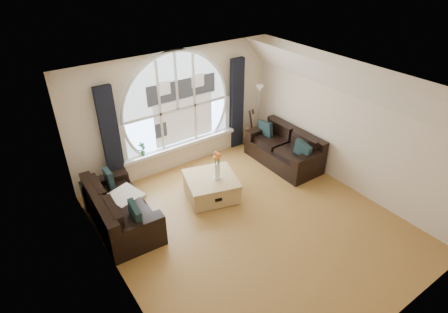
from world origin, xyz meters
TOP-DOWN VIEW (x-y plane):
  - ground at (0.00, 0.00)m, footprint 5.00×5.50m
  - ceiling at (0.00, 0.00)m, footprint 5.00×5.50m
  - wall_back at (0.00, 2.75)m, footprint 5.00×0.01m
  - wall_front at (0.00, -2.75)m, footprint 5.00×0.01m
  - wall_left at (-2.50, 0.00)m, footprint 0.01×5.50m
  - wall_right at (2.50, 0.00)m, footprint 0.01×5.50m
  - attic_slope at (2.20, 0.00)m, footprint 0.92×5.50m
  - arched_window at (0.00, 2.72)m, footprint 2.60×0.06m
  - window_sill at (0.00, 2.65)m, footprint 2.90×0.22m
  - window_frame at (0.00, 2.69)m, footprint 2.76×0.08m
  - neighbor_house at (0.15, 2.71)m, footprint 1.70×0.02m
  - curtain_left at (-1.60, 2.63)m, footprint 0.35×0.12m
  - curtain_right at (1.60, 2.63)m, footprint 0.35×0.12m
  - sofa_left at (-2.00, 1.37)m, footprint 1.01×1.89m
  - sofa_right at (1.99, 1.27)m, footprint 0.93×1.84m
  - coffee_chest at (-0.14, 1.17)m, footprint 1.25×1.25m
  - throw_blanket at (-1.85, 1.51)m, footprint 0.69×0.69m
  - vase_flowers at (-0.04, 1.08)m, footprint 0.24×0.24m
  - floor_lamp at (2.11, 2.39)m, footprint 0.24×0.24m
  - guitar at (1.86, 2.42)m, footprint 0.40×0.31m
  - potted_plant at (-0.96, 2.65)m, footprint 0.20×0.17m

SIDE VIEW (x-z plane):
  - ground at x=0.00m, z-range -0.01..0.01m
  - coffee_chest at x=-0.14m, z-range 0.00..0.50m
  - sofa_left at x=-2.00m, z-range -0.01..0.81m
  - sofa_right at x=1.99m, z-range -0.01..0.81m
  - throw_blanket at x=-1.85m, z-range 0.45..0.55m
  - window_sill at x=0.00m, z-range 0.47..0.55m
  - guitar at x=1.86m, z-range 0.00..1.06m
  - potted_plant at x=-0.96m, z-range 0.55..0.87m
  - floor_lamp at x=2.11m, z-range 0.00..1.60m
  - vase_flowers at x=-0.04m, z-range 0.50..1.20m
  - curtain_left at x=-1.60m, z-range 0.00..2.30m
  - curtain_right at x=1.60m, z-range 0.00..2.30m
  - wall_back at x=0.00m, z-range 0.00..2.70m
  - wall_front at x=0.00m, z-range 0.00..2.70m
  - wall_left at x=-2.50m, z-range 0.00..2.70m
  - wall_right at x=2.50m, z-range 0.00..2.70m
  - neighbor_house at x=0.15m, z-range 0.75..2.25m
  - arched_window at x=0.00m, z-range 0.55..2.70m
  - window_frame at x=0.00m, z-range 0.55..2.70m
  - attic_slope at x=2.20m, z-range 1.99..2.71m
  - ceiling at x=0.00m, z-range 2.70..2.71m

